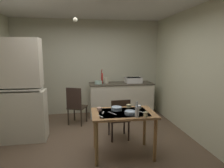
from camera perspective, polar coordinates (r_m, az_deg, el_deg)
name	(u,v)px	position (r m, az deg, el deg)	size (l,w,h in m)	color
ground_plane	(94,148)	(3.81, -5.27, -18.32)	(5.31, 5.31, 0.00)	brown
wall_back	(88,67)	(5.59, -7.03, 4.90)	(4.18, 0.10, 2.66)	beige
wall_right	(201,75)	(4.09, 25.02, 2.37)	(0.10, 4.41, 2.66)	beige
hutch_cabinet	(16,94)	(4.22, -26.51, -2.72)	(1.08, 0.45, 2.04)	beige
counter_cabinet	(121,99)	(5.47, 2.65, -4.41)	(1.77, 0.64, 0.91)	beige
sink_basin	(133,80)	(5.45, 6.37, 1.20)	(0.44, 0.34, 0.15)	white
hand_pump	(102,77)	(5.32, -2.99, 2.03)	(0.05, 0.27, 0.39)	#B21E19
mixing_bowl_counter	(98,82)	(5.23, -4.07, 0.49)	(0.20, 0.20, 0.08)	#ADD1C1
stoneware_crock	(106,80)	(5.31, -1.76, 1.05)	(0.14, 0.14, 0.16)	beige
dining_table	(123,119)	(3.33, 3.35, -10.21)	(1.08, 0.72, 0.77)	#9A6D41
chair_far_side	(119,118)	(3.94, 2.18, -10.02)	(0.42, 0.42, 0.86)	#2F211B
chair_by_counter	(76,105)	(4.79, -10.62, -6.23)	(0.53, 0.53, 0.94)	#32281D
serving_bowl_wide	(117,108)	(3.40, 1.36, -7.28)	(0.18, 0.18, 0.06)	#9EB2C6
soup_bowl_small	(130,113)	(3.19, 5.41, -8.47)	(0.18, 0.18, 0.05)	#9EB2C6
teacup_cream	(99,109)	(3.37, -3.80, -7.45)	(0.08, 0.08, 0.06)	tan
mug_dark	(129,106)	(3.55, 4.97, -6.53)	(0.08, 0.08, 0.06)	beige
teacup_mint	(145,115)	(3.09, 9.90, -8.92)	(0.06, 0.06, 0.08)	beige
mug_tall	(139,107)	(3.52, 8.16, -6.74)	(0.07, 0.07, 0.06)	white
glass_bottle	(137,111)	(3.06, 7.43, -7.94)	(0.06, 0.06, 0.25)	#B7BCC1
table_knife	(112,113)	(3.23, 0.06, -8.66)	(0.20, 0.02, 0.01)	silver
teaspoon_near_bowl	(142,112)	(3.33, 8.96, -8.26)	(0.15, 0.02, 0.01)	beige
teaspoon_by_cup	(101,116)	(3.08, -3.31, -9.60)	(0.12, 0.02, 0.01)	beige
serving_spoon	(103,113)	(3.27, -2.65, -8.47)	(0.13, 0.02, 0.01)	beige
pendant_bulb	(75,20)	(3.63, -10.83, 18.25)	(0.08, 0.08, 0.08)	#F9EFCC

